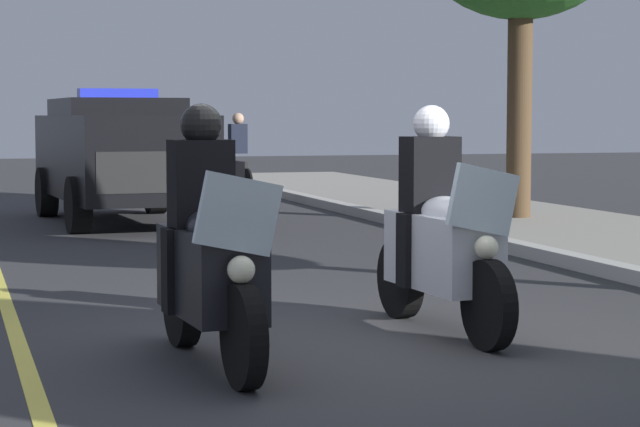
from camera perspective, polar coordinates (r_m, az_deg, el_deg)
The scene contains 6 objects.
ground_plane at distance 8.63m, azimuth 1.57°, elevation -6.38°, with size 80.00×80.00×0.00m, color #333335.
lane_stripe_center at distance 8.21m, azimuth -13.47°, elevation -7.04°, with size 48.00×0.12×0.01m, color #E0D14C.
police_motorcycle_lead_left at distance 8.05m, azimuth -5.17°, elevation -2.16°, with size 2.14×0.61×1.72m.
police_motorcycle_lead_right at distance 9.28m, azimuth 5.63°, elevation -1.26°, with size 2.14×0.61×1.72m.
police_suv at distance 19.00m, azimuth -9.29°, elevation 2.79°, with size 5.01×2.31×2.05m.
cyclist_background at distance 23.33m, azimuth -3.82°, elevation 2.61°, with size 1.76×0.33×1.69m.
Camera 1 is at (8.03, -2.70, 1.64)m, focal length 68.85 mm.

